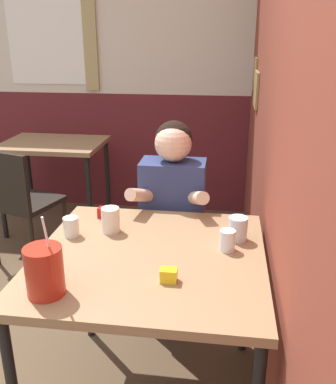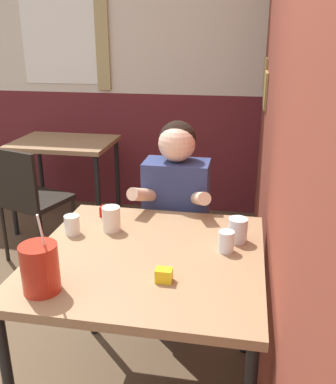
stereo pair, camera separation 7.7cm
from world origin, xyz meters
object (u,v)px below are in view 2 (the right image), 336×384
chair_near_window (29,196)px  cocktail_pitcher (40,268)px  main_table (148,269)px  person_seated (176,226)px  background_table (64,152)px

chair_near_window → cocktail_pitcher: 1.72m
main_table → chair_near_window: chair_near_window is taller
person_seated → cocktail_pitcher: bearing=-108.9°
background_table → chair_near_window: 0.67m
background_table → cocktail_pitcher: bearing=-68.4°
background_table → person_seated: (1.15, -1.19, -0.05)m
main_table → background_table: bearing=122.4°
person_seated → cocktail_pitcher: 1.01m
person_seated → cocktail_pitcher: (-0.32, -0.93, 0.24)m
main_table → chair_near_window: bearing=135.1°
main_table → background_table: 2.12m
cocktail_pitcher → chair_near_window: bearing=119.9°
main_table → person_seated: size_ratio=0.78×
person_seated → chair_near_window: bearing=155.2°
main_table → background_table: size_ratio=1.12×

